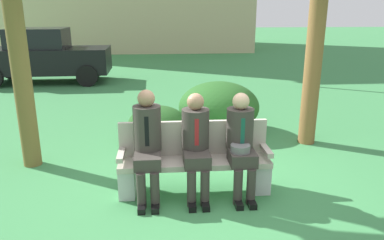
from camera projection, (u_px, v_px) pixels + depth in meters
ground_plane at (203, 187)px, 4.97m from camera, size 80.00×80.00×0.00m
park_bench at (194, 160)px, 4.79m from camera, size 1.91×0.44×0.90m
seated_man_left at (147, 140)px, 4.53m from camera, size 0.34×0.72×1.35m
seated_man_middle at (196, 141)px, 4.58m from camera, size 0.34×0.72×1.30m
seated_man_right at (241, 140)px, 4.62m from camera, size 0.34×0.72×1.29m
shrub_near_bench at (219, 107)px, 7.11m from camera, size 1.53×1.40×0.96m
shrub_mid_lawn at (158, 124)px, 6.55m from camera, size 1.04×0.95×0.65m
parked_car_near at (44, 56)px, 11.64m from camera, size 3.93×1.76×1.68m
street_lamp at (314, 6)px, 10.66m from camera, size 0.24×0.24×3.80m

